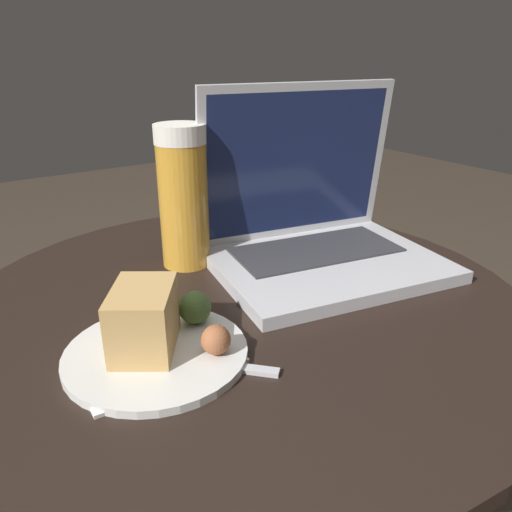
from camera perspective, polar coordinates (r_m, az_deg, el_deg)
name	(u,v)px	position (r m, az deg, el deg)	size (l,w,h in m)	color
table	(244,375)	(0.73, -1.42, -13.42)	(0.75, 0.75, 0.50)	#515156
napkin	(156,358)	(0.55, -11.36, -11.40)	(0.17, 0.12, 0.00)	white
laptop	(316,229)	(0.76, 6.92, 3.10)	(0.36, 0.30, 0.26)	silver
beer_glass	(183,197)	(0.73, -8.30, 6.69)	(0.07, 0.07, 0.21)	gold
snack_plate	(156,334)	(0.54, -11.38, -8.69)	(0.19, 0.19, 0.08)	silver
fork	(181,361)	(0.54, -8.51, -11.74)	(0.14, 0.14, 0.00)	silver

